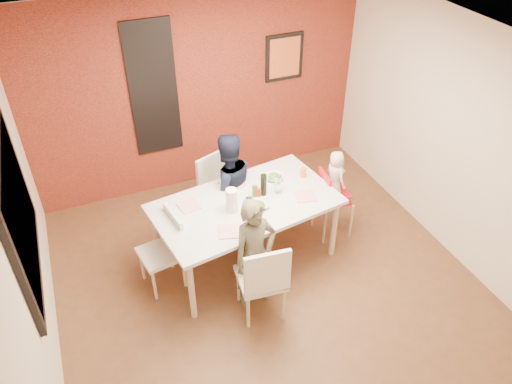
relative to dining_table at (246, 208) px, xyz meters
name	(u,v)px	position (x,y,z in m)	size (l,w,h in m)	color
ground	(266,280)	(0.07, -0.43, -0.76)	(4.50, 4.50, 0.00)	brown
ceiling	(270,50)	(0.07, -0.43, 1.94)	(4.50, 4.50, 0.02)	silver
wall_back	(199,91)	(0.07, 1.82, 0.59)	(4.50, 0.02, 2.70)	beige
wall_front	(408,374)	(0.07, -2.68, 0.59)	(4.50, 0.02, 2.70)	beige
wall_left	(22,244)	(-2.18, -0.43, 0.59)	(0.02, 4.50, 2.70)	beige
wall_right	(453,139)	(2.32, -0.43, 0.59)	(0.02, 4.50, 2.70)	beige
brick_accent_wall	(200,92)	(0.07, 1.80, 0.59)	(4.50, 0.02, 2.70)	maroon
picture_window_frame	(18,211)	(-2.15, -0.23, 0.79)	(0.05, 1.70, 1.30)	black
picture_window_pane	(20,211)	(-2.13, -0.23, 0.79)	(0.02, 1.55, 1.15)	black
glassblock_strip	(153,90)	(-0.53, 1.79, 0.74)	(0.55, 0.03, 1.70)	silver
glassblock_surround	(153,90)	(-0.53, 1.78, 0.74)	(0.60, 0.03, 1.76)	black
art_print_frame	(284,57)	(1.27, 1.78, 0.89)	(0.54, 0.03, 0.64)	black
art_print_canvas	(285,58)	(1.27, 1.77, 0.89)	(0.44, 0.01, 0.54)	orange
dining_table	(246,208)	(0.00, 0.00, 0.00)	(2.15, 1.41, 0.83)	silver
chair_near	(264,278)	(-0.16, -0.87, -0.20)	(0.51, 0.51, 1.00)	silver
chair_far	(219,188)	(-0.07, 0.74, -0.21)	(0.59, 0.59, 0.98)	silver
chair_left	(167,245)	(-0.92, 0.01, -0.24)	(0.50, 0.50, 0.93)	white
high_chair	(331,197)	(1.13, 0.05, -0.21)	(0.41, 0.41, 0.92)	red
child_near	(255,255)	(-0.15, -0.62, -0.10)	(0.48, 0.31, 1.32)	brown
child_far	(228,188)	(-0.04, 0.50, -0.05)	(0.69, 0.54, 1.41)	black
toddler	(335,176)	(1.15, 0.05, 0.10)	(0.31, 0.20, 0.64)	beige
plate_near_left	(229,231)	(-0.33, -0.39, 0.08)	(0.22, 0.22, 0.01)	white
plate_far_mid	(232,184)	(-0.01, 0.38, 0.08)	(0.25, 0.25, 0.01)	white
plate_near_right	(306,196)	(0.66, -0.15, 0.08)	(0.22, 0.22, 0.01)	white
plate_far_left	(189,206)	(-0.59, 0.17, 0.08)	(0.21, 0.21, 0.01)	white
salad_bowl_a	(258,206)	(0.09, -0.13, 0.10)	(0.22, 0.22, 0.05)	white
salad_bowl_b	(274,177)	(0.48, 0.29, 0.10)	(0.20, 0.20, 0.05)	white
wine_bottle	(263,185)	(0.24, 0.07, 0.21)	(0.07, 0.07, 0.26)	black
wine_glass_a	(249,206)	(-0.04, -0.20, 0.18)	(0.08, 0.08, 0.22)	white
wine_glass_b	(278,184)	(0.41, 0.04, 0.18)	(0.08, 0.08, 0.22)	white
paper_towel_roll	(232,200)	(-0.18, -0.07, 0.21)	(0.12, 0.12, 0.27)	white
condiment_red	(259,195)	(0.16, -0.01, 0.15)	(0.04, 0.04, 0.15)	red
condiment_green	(254,191)	(0.13, 0.08, 0.15)	(0.04, 0.04, 0.15)	#2F7E2A
condiment_brown	(256,191)	(0.15, 0.06, 0.15)	(0.04, 0.04, 0.15)	brown
sippy_cup	(303,173)	(0.81, 0.21, 0.13)	(0.07, 0.07, 0.12)	orange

